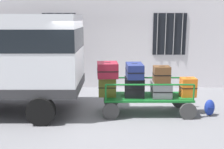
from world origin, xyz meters
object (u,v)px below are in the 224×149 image
at_px(suitcase_left_bottom, 107,87).
at_px(suitcase_center_middle, 161,74).
at_px(suitcase_left_middle, 107,70).
at_px(suitcase_midright_bottom, 188,87).
at_px(suitcase_center_bottom, 161,89).
at_px(suitcase_midleft_middle, 134,71).
at_px(luggage_cart, 147,99).
at_px(suitcase_midleft_bottom, 134,87).
at_px(backpack, 209,108).

distance_m(suitcase_left_bottom, suitcase_center_middle, 1.49).
height_order(suitcase_left_middle, suitcase_midright_bottom, suitcase_left_middle).
bearing_deg(suitcase_center_middle, suitcase_center_bottom, -90.00).
bearing_deg(suitcase_midleft_middle, suitcase_midright_bottom, -1.45).
distance_m(luggage_cart, suitcase_left_bottom, 1.15).
bearing_deg(suitcase_midleft_bottom, suitcase_midright_bottom, -0.95).
bearing_deg(backpack, suitcase_midleft_bottom, 174.52).
distance_m(suitcase_left_middle, backpack, 2.92).
relative_size(suitcase_left_middle, suitcase_midleft_middle, 0.87).
relative_size(suitcase_left_middle, backpack, 1.47).
height_order(suitcase_left_middle, suitcase_midleft_middle, suitcase_left_middle).
bearing_deg(suitcase_midleft_middle, backpack, -5.83).
xyz_separation_m(suitcase_midleft_bottom, suitcase_midleft_middle, (-0.00, 0.01, 0.45)).
xyz_separation_m(suitcase_center_bottom, suitcase_center_middle, (0.00, 0.00, 0.42)).
distance_m(suitcase_left_middle, suitcase_midleft_bottom, 0.87).
height_order(suitcase_midleft_middle, suitcase_center_middle, suitcase_midleft_middle).
distance_m(suitcase_midleft_bottom, suitcase_midright_bottom, 1.45).
height_order(suitcase_midleft_bottom, suitcase_center_bottom, suitcase_midleft_bottom).
bearing_deg(suitcase_midleft_middle, suitcase_midleft_bottom, -90.00).
xyz_separation_m(luggage_cart, suitcase_center_bottom, (0.36, -0.00, 0.29)).
relative_size(luggage_cart, suitcase_left_bottom, 4.51).
bearing_deg(suitcase_left_bottom, suitcase_midright_bottom, -0.61).
bearing_deg(suitcase_midleft_bottom, suitcase_left_middle, -178.26).
bearing_deg(suitcase_center_bottom, suitcase_left_bottom, 179.60).
bearing_deg(suitcase_midleft_middle, suitcase_left_middle, -177.28).
xyz_separation_m(suitcase_left_middle, suitcase_midleft_middle, (0.73, 0.03, -0.03)).
relative_size(luggage_cart, suitcase_midleft_bottom, 4.18).
bearing_deg(backpack, suitcase_midleft_middle, 174.17).
distance_m(suitcase_center_bottom, suitcase_midright_bottom, 0.73).
distance_m(suitcase_midleft_bottom, suitcase_center_middle, 0.81).
height_order(suitcase_center_middle, backpack, suitcase_center_middle).
relative_size(suitcase_midleft_middle, suitcase_center_middle, 1.68).
relative_size(suitcase_midleft_bottom, suitcase_midleft_middle, 0.78).
xyz_separation_m(suitcase_left_bottom, suitcase_left_middle, (0.00, -0.02, 0.47)).
relative_size(suitcase_midright_bottom, backpack, 1.17).
relative_size(suitcase_left_middle, suitcase_center_bottom, 0.98).
height_order(suitcase_center_bottom, backpack, suitcase_center_bottom).
distance_m(suitcase_center_middle, suitcase_midright_bottom, 0.81).
height_order(luggage_cart, suitcase_midright_bottom, suitcase_midright_bottom).
bearing_deg(luggage_cart, suitcase_left_middle, -179.40).
bearing_deg(suitcase_center_bottom, luggage_cart, 179.94).
bearing_deg(suitcase_midright_bottom, luggage_cart, 179.29).
xyz_separation_m(suitcase_midleft_middle, suitcase_center_middle, (0.73, -0.02, -0.10)).
xyz_separation_m(suitcase_midleft_bottom, suitcase_midright_bottom, (1.45, -0.02, -0.00)).
xyz_separation_m(suitcase_midleft_middle, suitcase_center_bottom, (0.73, -0.02, -0.51)).
bearing_deg(backpack, suitcase_center_bottom, 171.94).
xyz_separation_m(suitcase_center_middle, suitcase_midright_bottom, (0.73, -0.01, -0.35)).
xyz_separation_m(luggage_cart, suitcase_left_middle, (-1.09, -0.01, 0.83)).
distance_m(suitcase_midleft_middle, backpack, 2.24).
height_order(luggage_cart, suitcase_left_bottom, suitcase_left_bottom).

